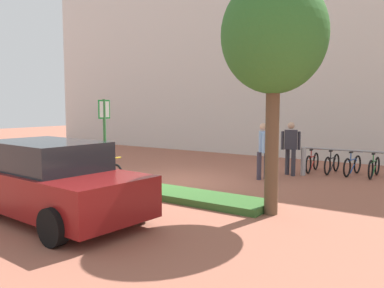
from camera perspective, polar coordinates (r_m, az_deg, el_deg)
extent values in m
plane|color=#9E5B47|center=(11.86, -2.59, -5.43)|extent=(60.00, 60.00, 0.00)
cube|color=silver|center=(18.50, 12.28, 13.95)|extent=(28.00, 1.20, 10.00)
cube|color=#336028|center=(10.59, -7.06, -6.36)|extent=(7.00, 1.10, 0.16)
cylinder|color=brown|center=(8.36, 11.31, -0.44)|extent=(0.28, 0.28, 2.80)
ellipsoid|color=#2D6628|center=(8.43, 11.61, 14.99)|extent=(2.13, 2.13, 2.35)
cylinder|color=#2D7238|center=(11.38, -12.32, 0.15)|extent=(0.08, 0.08, 2.43)
cube|color=#198C33|center=(11.34, -12.42, 4.85)|extent=(0.10, 0.36, 0.52)
cube|color=white|center=(11.34, -12.42, 4.85)|extent=(0.09, 0.30, 0.44)
torus|color=black|center=(12.06, -13.11, -3.80)|extent=(0.65, 0.22, 0.66)
torus|color=black|center=(11.18, -10.66, -4.48)|extent=(0.65, 0.22, 0.66)
cylinder|color=gold|center=(11.58, -11.95, -3.05)|extent=(0.82, 0.24, 0.04)
cylinder|color=gold|center=(11.54, -11.69, -4.35)|extent=(0.60, 0.18, 0.44)
cylinder|color=gold|center=(11.72, -12.40, -2.36)|extent=(0.04, 0.04, 0.28)
cube|color=black|center=(11.70, -12.42, -1.59)|extent=(0.21, 0.13, 0.05)
cylinder|color=gold|center=(11.21, -11.02, -1.97)|extent=(0.14, 0.42, 0.04)
cylinder|color=#99999E|center=(14.35, 15.54, -2.10)|extent=(0.06, 0.06, 0.80)
cylinder|color=#99999E|center=(13.95, 20.65, -0.81)|extent=(2.60, 0.10, 0.06)
torus|color=black|center=(13.80, 16.25, -2.81)|extent=(0.09, 0.61, 0.61)
torus|color=black|center=(14.70, 17.23, -2.34)|extent=(0.09, 0.61, 0.61)
cylinder|color=red|center=(14.22, 16.78, -1.76)|extent=(0.07, 0.77, 0.03)
cylinder|color=red|center=(14.34, 16.85, -2.64)|extent=(0.06, 0.56, 0.40)
cylinder|color=red|center=(14.05, 16.61, -1.39)|extent=(0.03, 0.03, 0.26)
cube|color=black|center=(14.03, 16.63, -0.80)|extent=(0.08, 0.19, 0.05)
cylinder|color=red|center=(14.54, 17.17, -0.67)|extent=(0.39, 0.06, 0.04)
torus|color=black|center=(13.66, 18.73, -2.97)|extent=(0.07, 0.61, 0.61)
torus|color=black|center=(14.55, 19.86, -2.50)|extent=(0.07, 0.61, 0.61)
cylinder|color=black|center=(14.07, 19.34, -1.92)|extent=(0.05, 0.77, 0.03)
cylinder|color=black|center=(14.19, 19.42, -2.81)|extent=(0.05, 0.56, 0.40)
cylinder|color=black|center=(13.90, 19.15, -1.54)|extent=(0.03, 0.03, 0.26)
cube|color=black|center=(13.88, 19.17, -0.94)|extent=(0.08, 0.19, 0.05)
cylinder|color=black|center=(14.39, 19.79, -0.82)|extent=(0.39, 0.05, 0.04)
torus|color=black|center=(13.49, 21.22, -3.16)|extent=(0.12, 0.61, 0.61)
torus|color=black|center=(14.37, 22.49, -2.69)|extent=(0.12, 0.61, 0.61)
cylinder|color=#194CA5|center=(13.90, 21.91, -2.09)|extent=(0.12, 0.77, 0.03)
cylinder|color=#194CA5|center=(14.02, 22.00, -3.00)|extent=(0.09, 0.56, 0.40)
cylinder|color=#194CA5|center=(13.73, 21.69, -1.71)|extent=(0.03, 0.03, 0.26)
cube|color=black|center=(13.71, 21.71, -1.10)|extent=(0.09, 0.19, 0.05)
cylinder|color=#194CA5|center=(14.21, 22.41, -0.98)|extent=(0.39, 0.08, 0.04)
torus|color=black|center=(13.34, 24.11, -3.36)|extent=(0.07, 0.61, 0.61)
torus|color=black|center=(14.25, 24.88, -2.85)|extent=(0.07, 0.61, 0.61)
cylinder|color=#1E7233|center=(13.77, 24.54, -2.26)|extent=(0.05, 0.77, 0.03)
cylinder|color=#1E7233|center=(13.89, 24.57, -3.17)|extent=(0.04, 0.56, 0.40)
cylinder|color=#1E7233|center=(13.59, 24.42, -1.89)|extent=(0.03, 0.03, 0.26)
cube|color=black|center=(13.57, 24.44, -1.27)|extent=(0.08, 0.19, 0.05)
cylinder|color=#1E7233|center=(14.09, 24.86, -1.13)|extent=(0.39, 0.04, 0.04)
cylinder|color=#ADADB2|center=(13.39, 15.58, -2.41)|extent=(0.16, 0.16, 0.90)
cylinder|color=#2D2D38|center=(13.18, 14.23, -2.62)|extent=(0.14, 0.14, 0.85)
cylinder|color=#2D2D38|center=(13.40, 13.43, -2.46)|extent=(0.14, 0.14, 0.85)
cube|color=#2D2D38|center=(13.21, 13.90, 0.62)|extent=(0.46, 0.38, 0.62)
cylinder|color=#2D2D38|center=(13.22, 15.02, 0.46)|extent=(0.09, 0.09, 0.59)
cylinder|color=#2D2D38|center=(13.20, 12.77, 0.51)|extent=(0.09, 0.09, 0.59)
sphere|color=tan|center=(13.18, 13.95, 2.57)|extent=(0.22, 0.22, 0.22)
cylinder|color=#383342|center=(12.30, 9.54, -3.10)|extent=(0.14, 0.14, 0.85)
cylinder|color=#383342|center=(12.49, 10.52, -2.98)|extent=(0.14, 0.14, 0.85)
cube|color=#8CB2E5|center=(12.31, 10.09, 0.34)|extent=(0.40, 0.47, 0.62)
cylinder|color=#8CB2E5|center=(12.05, 10.17, 0.09)|extent=(0.09, 0.09, 0.59)
cylinder|color=#8CB2E5|center=(12.57, 10.00, 0.31)|extent=(0.09, 0.09, 0.59)
sphere|color=tan|center=(12.27, 10.12, 2.44)|extent=(0.22, 0.22, 0.22)
cylinder|color=black|center=(12.39, -25.70, -4.01)|extent=(0.64, 0.23, 0.64)
cube|color=maroon|center=(8.49, -19.31, -6.03)|extent=(4.42, 2.10, 0.76)
cube|color=#1E2328|center=(8.56, -20.16, -1.49)|extent=(2.52, 1.75, 0.56)
cylinder|color=black|center=(7.94, -7.97, -8.63)|extent=(0.65, 0.27, 0.64)
cylinder|color=black|center=(6.89, -19.17, -11.11)|extent=(0.65, 0.27, 0.64)
cylinder|color=black|center=(10.23, -19.30, -5.69)|extent=(0.65, 0.27, 0.64)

